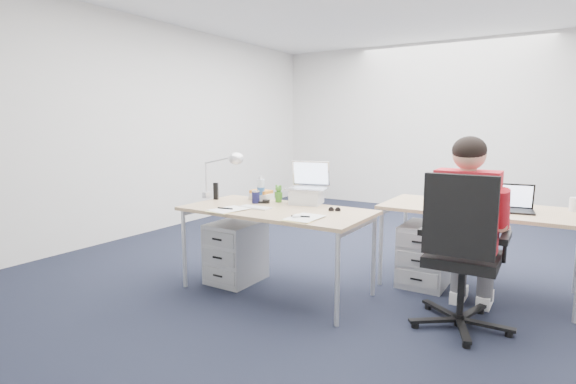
{
  "coord_description": "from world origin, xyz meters",
  "views": [
    {
      "loc": [
        1.75,
        -4.29,
        1.44
      ],
      "look_at": [
        -0.32,
        -0.97,
        0.85
      ],
      "focal_mm": 28.0,
      "sensor_mm": 36.0,
      "label": 1
    }
  ],
  "objects": [
    {
      "name": "computer_mouse",
      "position": [
        0.03,
        -1.4,
        0.75
      ],
      "size": [
        0.07,
        0.1,
        0.03
      ],
      "primitive_type": "ellipsoid",
      "rotation": [
        0.0,
        0.0,
        -0.09
      ],
      "color": "white",
      "rests_on": "desk_near"
    },
    {
      "name": "far_papers",
      "position": [
        0.94,
        0.05,
        0.73
      ],
      "size": [
        0.28,
        0.36,
        0.01
      ],
      "primitive_type": "cube",
      "rotation": [
        0.0,
        0.0,
        0.13
      ],
      "color": "white",
      "rests_on": "desk_far"
    },
    {
      "name": "drawer_pedestal_near",
      "position": [
        -0.79,
        -1.13,
        0.28
      ],
      "size": [
        0.4,
        0.5,
        0.55
      ],
      "primitive_type": "cube",
      "color": "#9FA1A4",
      "rests_on": "ground"
    },
    {
      "name": "wireless_keyboard",
      "position": [
        -0.49,
        -1.23,
        0.74
      ],
      "size": [
        0.28,
        0.12,
        0.01
      ],
      "primitive_type": "cube",
      "rotation": [
        0.0,
        0.0,
        -0.0
      ],
      "color": "white",
      "rests_on": "desk_near"
    },
    {
      "name": "water_bottle",
      "position": [
        -0.68,
        -0.89,
        0.85
      ],
      "size": [
        0.08,
        0.08,
        0.23
      ],
      "primitive_type": "cylinder",
      "rotation": [
        0.0,
        0.0,
        0.09
      ],
      "color": "silver",
      "rests_on": "desk_near"
    },
    {
      "name": "cordless_phone",
      "position": [
        -1.07,
        -1.07,
        0.81
      ],
      "size": [
        0.05,
        0.04,
        0.16
      ],
      "primitive_type": "cube",
      "rotation": [
        0.0,
        0.0,
        0.26
      ],
      "color": "black",
      "rests_on": "desk_near"
    },
    {
      "name": "book_stack",
      "position": [
        -0.7,
        -0.84,
        0.77
      ],
      "size": [
        0.21,
        0.17,
        0.09
      ],
      "primitive_type": "cube",
      "rotation": [
        0.0,
        0.0,
        -0.09
      ],
      "color": "silver",
      "rests_on": "desk_near"
    },
    {
      "name": "papers_right",
      "position": [
        0.07,
        -1.39,
        0.74
      ],
      "size": [
        0.23,
        0.32,
        0.01
      ],
      "primitive_type": "cube",
      "rotation": [
        0.0,
        0.0,
        0.04
      ],
      "color": "#FFF193",
      "rests_on": "desk_near"
    },
    {
      "name": "floor",
      "position": [
        0.0,
        0.0,
        0.0
      ],
      "size": [
        7.0,
        7.0,
        0.0
      ],
      "primitive_type": "plane",
      "color": "black",
      "rests_on": "ground"
    },
    {
      "name": "far_cup",
      "position": [
        1.83,
        0.06,
        0.79
      ],
      "size": [
        0.1,
        0.1,
        0.11
      ],
      "primitive_type": "cylinder",
      "rotation": [
        0.0,
        0.0,
        0.32
      ],
      "color": "white",
      "rests_on": "desk_far"
    },
    {
      "name": "office_chair",
      "position": [
        1.18,
        -1.07,
        0.32
      ],
      "size": [
        0.72,
        0.72,
        1.12
      ],
      "rotation": [
        0.0,
        0.0,
        0.02
      ],
      "color": "black",
      "rests_on": "ground"
    },
    {
      "name": "can_koozie",
      "position": [
        -0.63,
        -1.03,
        0.79
      ],
      "size": [
        0.08,
        0.08,
        0.12
      ],
      "primitive_type": "cylinder",
      "rotation": [
        0.0,
        0.0,
        -0.09
      ],
      "color": "#13133B",
      "rests_on": "desk_near"
    },
    {
      "name": "desk_near",
      "position": [
        -0.32,
        -1.16,
        0.68
      ],
      "size": [
        1.6,
        0.8,
        0.73
      ],
      "color": "tan",
      "rests_on": "ground"
    },
    {
      "name": "bear_figurine",
      "position": [
        -0.49,
        -0.87,
        0.81
      ],
      "size": [
        0.09,
        0.07,
        0.16
      ],
      "primitive_type": null,
      "rotation": [
        0.0,
        0.0,
        -0.02
      ],
      "color": "#276E1D",
      "rests_on": "desk_near"
    },
    {
      "name": "desk_lamp",
      "position": [
        -1.07,
        -1.04,
        0.97
      ],
      "size": [
        0.43,
        0.18,
        0.48
      ],
      "primitive_type": null,
      "rotation": [
        0.0,
        0.0,
        0.08
      ],
      "color": "silver",
      "rests_on": "desk_near"
    },
    {
      "name": "silver_laptop",
      "position": [
        -0.22,
        -0.82,
        0.92
      ],
      "size": [
        0.41,
        0.35,
        0.38
      ],
      "primitive_type": null,
      "rotation": [
        0.0,
        0.0,
        0.24
      ],
      "color": "silver",
      "rests_on": "desk_near"
    },
    {
      "name": "drawer_pedestal_far",
      "position": [
        0.72,
        -0.3,
        0.28
      ],
      "size": [
        0.4,
        0.5,
        0.55
      ],
      "primitive_type": "cube",
      "color": "#9FA1A4",
      "rests_on": "ground"
    },
    {
      "name": "dark_laptop",
      "position": [
        1.4,
        -0.24,
        0.85
      ],
      "size": [
        0.37,
        0.36,
        0.24
      ],
      "primitive_type": null,
      "rotation": [
        0.0,
        0.0,
        0.14
      ],
      "color": "black",
      "rests_on": "desk_far"
    },
    {
      "name": "room",
      "position": [
        0.0,
        0.0,
        1.71
      ],
      "size": [
        6.02,
        7.02,
        2.8
      ],
      "color": "silver",
      "rests_on": "ground"
    },
    {
      "name": "desk_far",
      "position": [
        1.14,
        -0.18,
        0.68
      ],
      "size": [
        1.6,
        0.8,
        0.73
      ],
      "color": "tan",
      "rests_on": "ground"
    },
    {
      "name": "papers_left",
      "position": [
        -0.63,
        -1.44,
        0.74
      ],
      "size": [
        0.25,
        0.33,
        0.01
      ],
      "primitive_type": "cube",
      "rotation": [
        0.0,
        0.0,
        -0.14
      ],
      "color": "#FFF193",
      "rests_on": "desk_near"
    },
    {
      "name": "sunglasses",
      "position": [
        0.15,
        -0.99,
        0.74
      ],
      "size": [
        0.11,
        0.08,
        0.02
      ],
      "primitive_type": null,
      "rotation": [
        0.0,
        0.0,
        0.4
      ],
      "color": "black",
      "rests_on": "desk_near"
    },
    {
      "name": "headphones",
      "position": [
        -0.62,
        -0.96,
        0.75
      ],
      "size": [
        0.24,
        0.21,
        0.03
      ],
      "primitive_type": null,
      "rotation": [
        0.0,
        0.0,
        -0.25
      ],
      "color": "black",
      "rests_on": "desk_near"
    },
    {
      "name": "seated_person",
      "position": [
        1.18,
        -0.88,
        0.68
      ],
      "size": [
        0.42,
        0.73,
        1.35
      ],
      "rotation": [
        0.0,
        0.0,
        0.0
      ],
      "color": "red",
      "rests_on": "ground"
    }
  ]
}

